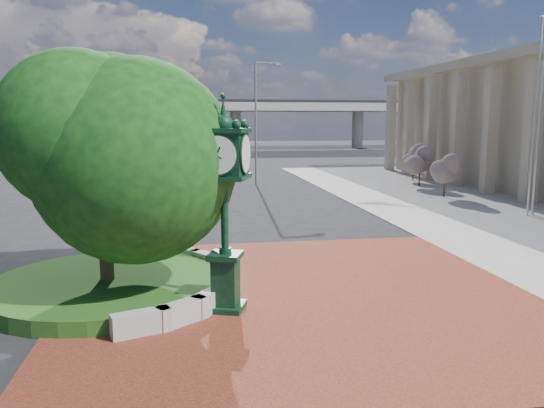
{
  "coord_description": "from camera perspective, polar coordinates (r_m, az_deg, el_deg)",
  "views": [
    {
      "loc": [
        -2.88,
        -14.0,
        4.54
      ],
      "look_at": [
        -0.36,
        1.5,
        2.04
      ],
      "focal_mm": 35.0,
      "sensor_mm": 36.0,
      "label": 1
    }
  ],
  "objects": [
    {
      "name": "flagpole_b",
      "position": [
        27.71,
        26.43,
        8.48
      ],
      "size": [
        1.44,
        0.17,
        9.21
      ],
      "color": "silver",
      "rests_on": "ground"
    },
    {
      "name": "parked_car",
      "position": [
        51.71,
        -5.89,
        4.9
      ],
      "size": [
        2.93,
        5.3,
        1.71
      ],
      "primitive_type": "imported",
      "rotation": [
        0.0,
        0.0,
        0.19
      ],
      "color": "#53160B",
      "rests_on": "ground"
    },
    {
      "name": "plaza",
      "position": [
        14.06,
        3.12,
        -9.72
      ],
      "size": [
        12.0,
        12.0,
        0.04
      ],
      "primitive_type": "cube",
      "color": "maroon",
      "rests_on": "ground"
    },
    {
      "name": "street_lamp_far",
      "position": [
        56.68,
        -9.51,
        9.98
      ],
      "size": [
        2.13,
        0.54,
        9.54
      ],
      "color": "slate",
      "rests_on": "ground"
    },
    {
      "name": "post_clock",
      "position": [
        12.37,
        -5.14,
        0.79
      ],
      "size": [
        1.28,
        1.28,
        5.05
      ],
      "color": "black",
      "rests_on": "ground"
    },
    {
      "name": "shrub_mid",
      "position": [
        37.66,
        15.64,
        4.22
      ],
      "size": [
        1.2,
        1.2,
        2.2
      ],
      "color": "#38281C",
      "rests_on": "ground"
    },
    {
      "name": "tree_street",
      "position": [
        32.05,
        -11.32,
        6.54
      ],
      "size": [
        4.4,
        4.4,
        5.45
      ],
      "color": "#38281C",
      "rests_on": "ground"
    },
    {
      "name": "flagpole_a",
      "position": [
        27.91,
        26.93,
        9.54
      ],
      "size": [
        1.6,
        0.22,
        10.25
      ],
      "color": "silver",
      "rests_on": "ground"
    },
    {
      "name": "tree_planter",
      "position": [
        14.18,
        -17.9,
        5.31
      ],
      "size": [
        5.2,
        5.2,
        6.33
      ],
      "color": "#38281C",
      "rests_on": "ground"
    },
    {
      "name": "street_lamp_near",
      "position": [
        37.37,
        -1.46,
        9.7
      ],
      "size": [
        1.9,
        0.4,
        8.48
      ],
      "color": "slate",
      "rests_on": "ground"
    },
    {
      "name": "shrub_far",
      "position": [
        41.1,
        14.99,
        4.62
      ],
      "size": [
        1.2,
        1.2,
        2.2
      ],
      "color": "#38281C",
      "rests_on": "ground"
    },
    {
      "name": "shrub_near",
      "position": [
        32.84,
        18.12,
        3.44
      ],
      "size": [
        1.2,
        1.2,
        2.2
      ],
      "color": "#38281C",
      "rests_on": "ground"
    },
    {
      "name": "overpass",
      "position": [
        84.07,
        -7.56,
        10.32
      ],
      "size": [
        90.0,
        12.0,
        7.5
      ],
      "color": "#9E9B93",
      "rests_on": "ground"
    },
    {
      "name": "ground",
      "position": [
        15.0,
        2.29,
        -8.59
      ],
      "size": [
        200.0,
        200.0,
        0.0
      ],
      "primitive_type": "plane",
      "color": "black",
      "rests_on": "ground"
    },
    {
      "name": "grass_bed",
      "position": [
        14.81,
        -17.24,
        -8.42
      ],
      "size": [
        6.1,
        6.1,
        0.4
      ],
      "primitive_type": "cylinder",
      "color": "#134213",
      "rests_on": "ground"
    },
    {
      "name": "planter_wall",
      "position": [
        14.64,
        -8.25,
        -8.02
      ],
      "size": [
        2.96,
        6.77,
        0.54
      ],
      "color": "#9E9B93",
      "rests_on": "ground"
    }
  ]
}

